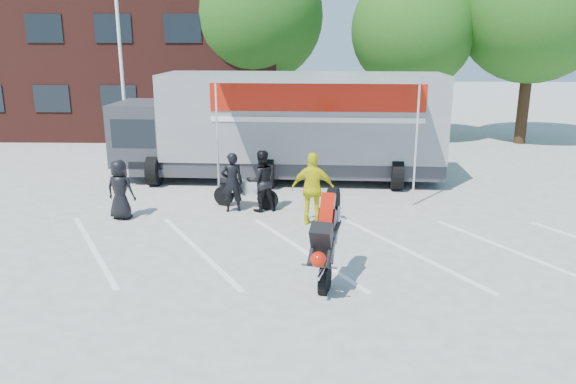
{
  "coord_description": "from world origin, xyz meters",
  "views": [
    {
      "loc": [
        0.15,
        -10.86,
        4.69
      ],
      "look_at": [
        -0.16,
        1.29,
        1.3
      ],
      "focal_mm": 35.0,
      "sensor_mm": 36.0,
      "label": 1
    }
  ],
  "objects_px": {
    "spectator_hivis": "(313,189)",
    "spectator_leather_b": "(232,182)",
    "flagpole": "(125,25)",
    "spectator_leather_a": "(120,190)",
    "tree_right": "(534,7)",
    "transporter_truck": "(287,179)",
    "parked_motorcycle": "(246,207)",
    "tree_left": "(256,16)",
    "spectator_leather_c": "(261,181)",
    "stunt_bike_rider": "(331,278)",
    "tree_mid": "(413,30)"
  },
  "relations": [
    {
      "from": "flagpole",
      "to": "stunt_bike_rider",
      "type": "xyz_separation_m",
      "value": [
        6.99,
        -10.46,
        -5.05
      ]
    },
    {
      "from": "tree_right",
      "to": "spectator_leather_c",
      "type": "xyz_separation_m",
      "value": [
        -10.96,
        -10.5,
        -5.02
      ]
    },
    {
      "from": "tree_left",
      "to": "tree_mid",
      "type": "bearing_deg",
      "value": -8.13
    },
    {
      "from": "spectator_leather_a",
      "to": "spectator_leather_b",
      "type": "xyz_separation_m",
      "value": [
        2.87,
        0.72,
        0.03
      ]
    },
    {
      "from": "tree_right",
      "to": "spectator_hivis",
      "type": "height_order",
      "value": "tree_right"
    },
    {
      "from": "parked_motorcycle",
      "to": "tree_mid",
      "type": "bearing_deg",
      "value": -14.24
    },
    {
      "from": "tree_left",
      "to": "spectator_leather_c",
      "type": "xyz_separation_m",
      "value": [
        1.04,
        -12.0,
        -4.71
      ]
    },
    {
      "from": "spectator_leather_b",
      "to": "tree_mid",
      "type": "bearing_deg",
      "value": -135.87
    },
    {
      "from": "tree_mid",
      "to": "spectator_hivis",
      "type": "distance_m",
      "value": 13.53
    },
    {
      "from": "transporter_truck",
      "to": "spectator_leather_b",
      "type": "distance_m",
      "value": 3.95
    },
    {
      "from": "tree_left",
      "to": "transporter_truck",
      "type": "relative_size",
      "value": 0.78
    },
    {
      "from": "spectator_leather_b",
      "to": "spectator_hivis",
      "type": "bearing_deg",
      "value": 140.2
    },
    {
      "from": "tree_mid",
      "to": "spectator_leather_b",
      "type": "xyz_separation_m",
      "value": [
        -6.76,
        -11.05,
        -4.12
      ]
    },
    {
      "from": "spectator_leather_c",
      "to": "tree_left",
      "type": "bearing_deg",
      "value": -103.92
    },
    {
      "from": "spectator_hivis",
      "to": "spectator_leather_c",
      "type": "bearing_deg",
      "value": -33.58
    },
    {
      "from": "flagpole",
      "to": "spectator_leather_a",
      "type": "relative_size",
      "value": 5.04
    },
    {
      "from": "tree_left",
      "to": "tree_mid",
      "type": "xyz_separation_m",
      "value": [
        7.0,
        -1.0,
        -0.62
      ]
    },
    {
      "from": "flagpole",
      "to": "tree_mid",
      "type": "relative_size",
      "value": 1.04
    },
    {
      "from": "spectator_leather_b",
      "to": "transporter_truck",
      "type": "bearing_deg",
      "value": -125.8
    },
    {
      "from": "transporter_truck",
      "to": "spectator_hivis",
      "type": "distance_m",
      "value": 4.8
    },
    {
      "from": "tree_left",
      "to": "spectator_leather_c",
      "type": "bearing_deg",
      "value": -85.06
    },
    {
      "from": "spectator_leather_a",
      "to": "flagpole",
      "type": "bearing_deg",
      "value": -62.64
    },
    {
      "from": "flagpole",
      "to": "spectator_leather_a",
      "type": "height_order",
      "value": "flagpole"
    },
    {
      "from": "flagpole",
      "to": "parked_motorcycle",
      "type": "distance_m",
      "value": 9.02
    },
    {
      "from": "tree_left",
      "to": "parked_motorcycle",
      "type": "height_order",
      "value": "tree_left"
    },
    {
      "from": "spectator_leather_b",
      "to": "flagpole",
      "type": "bearing_deg",
      "value": -67.89
    },
    {
      "from": "spectator_leather_a",
      "to": "stunt_bike_rider",
      "type": "bearing_deg",
      "value": 159.44
    },
    {
      "from": "flagpole",
      "to": "transporter_truck",
      "type": "bearing_deg",
      "value": -22.63
    },
    {
      "from": "tree_left",
      "to": "parked_motorcycle",
      "type": "relative_size",
      "value": 4.41
    },
    {
      "from": "flagpole",
      "to": "tree_right",
      "type": "distance_m",
      "value": 16.88
    },
    {
      "from": "parked_motorcycle",
      "to": "spectator_hivis",
      "type": "bearing_deg",
      "value": -109.76
    },
    {
      "from": "transporter_truck",
      "to": "spectator_hivis",
      "type": "xyz_separation_m",
      "value": [
        0.79,
        -4.64,
        0.94
      ]
    },
    {
      "from": "tree_mid",
      "to": "stunt_bike_rider",
      "type": "xyz_separation_m",
      "value": [
        -4.26,
        -15.46,
        -4.94
      ]
    },
    {
      "from": "spectator_leather_c",
      "to": "parked_motorcycle",
      "type": "bearing_deg",
      "value": -50.05
    },
    {
      "from": "parked_motorcycle",
      "to": "spectator_leather_c",
      "type": "distance_m",
      "value": 1.02
    },
    {
      "from": "parked_motorcycle",
      "to": "flagpole",
      "type": "bearing_deg",
      "value": 56.86
    },
    {
      "from": "spectator_leather_a",
      "to": "spectator_leather_b",
      "type": "height_order",
      "value": "spectator_leather_b"
    },
    {
      "from": "transporter_truck",
      "to": "spectator_leather_a",
      "type": "relative_size",
      "value": 6.99
    },
    {
      "from": "tree_right",
      "to": "tree_left",
      "type": "bearing_deg",
      "value": 172.87
    },
    {
      "from": "tree_left",
      "to": "stunt_bike_rider",
      "type": "xyz_separation_m",
      "value": [
        2.74,
        -16.46,
        -5.57
      ]
    },
    {
      "from": "spectator_hivis",
      "to": "spectator_leather_b",
      "type": "bearing_deg",
      "value": -20.81
    },
    {
      "from": "flagpole",
      "to": "spectator_hivis",
      "type": "distance_m",
      "value": 10.58
    },
    {
      "from": "transporter_truck",
      "to": "parked_motorcycle",
      "type": "relative_size",
      "value": 5.66
    },
    {
      "from": "tree_right",
      "to": "spectator_leather_b",
      "type": "distance_m",
      "value": 16.59
    },
    {
      "from": "transporter_truck",
      "to": "stunt_bike_rider",
      "type": "xyz_separation_m",
      "value": [
        1.09,
        -8.01,
        0.0
      ]
    },
    {
      "from": "spectator_leather_a",
      "to": "spectator_leather_c",
      "type": "relative_size",
      "value": 0.93
    },
    {
      "from": "spectator_hivis",
      "to": "tree_right",
      "type": "bearing_deg",
      "value": -124.96
    },
    {
      "from": "tree_right",
      "to": "transporter_truck",
      "type": "distance_m",
      "value": 13.79
    },
    {
      "from": "spectator_hivis",
      "to": "stunt_bike_rider",
      "type": "bearing_deg",
      "value": 99.78
    },
    {
      "from": "spectator_leather_a",
      "to": "spectator_leather_c",
      "type": "bearing_deg",
      "value": -154.07
    }
  ]
}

